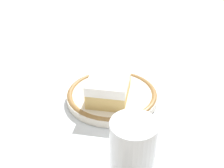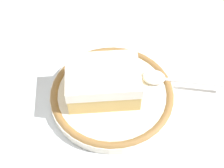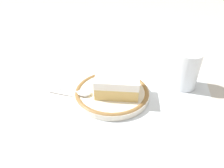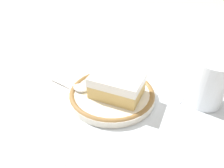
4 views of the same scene
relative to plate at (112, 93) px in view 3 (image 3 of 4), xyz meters
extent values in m
plane|color=#B7B2A8|center=(0.01, 0.01, -0.01)|extent=(2.40, 2.40, 0.00)
cube|color=silver|center=(0.01, 0.01, -0.01)|extent=(0.45, 0.36, 0.00)
cylinder|color=silver|center=(0.00, 0.00, 0.00)|extent=(0.18, 0.18, 0.01)
torus|color=olive|center=(0.00, 0.00, 0.00)|extent=(0.18, 0.18, 0.01)
cube|color=#DBB76B|center=(0.01, 0.00, 0.02)|extent=(0.10, 0.08, 0.03)
cube|color=white|center=(0.01, 0.00, 0.04)|extent=(0.11, 0.08, 0.02)
ellipsoid|color=silver|center=(-0.06, -0.03, 0.01)|extent=(0.04, 0.03, 0.01)
cylinder|color=silver|center=(-0.12, -0.02, 0.01)|extent=(0.09, 0.01, 0.01)
cylinder|color=silver|center=(0.17, 0.08, 0.04)|extent=(0.06, 0.06, 0.09)
cylinder|color=silver|center=(0.17, 0.08, 0.01)|extent=(0.05, 0.05, 0.04)
cube|color=white|center=(-0.14, -0.03, -0.01)|extent=(0.13, 0.12, 0.00)
cube|color=white|center=(0.10, 0.07, -0.01)|extent=(0.05, 0.04, 0.01)
camera|label=1|loc=(0.41, 0.12, 0.29)|focal=42.88mm
camera|label=2|loc=(-0.01, 0.27, 0.38)|focal=52.03mm
camera|label=3|loc=(0.08, -0.40, 0.30)|focal=34.01mm
camera|label=4|loc=(0.17, -0.30, 0.27)|focal=33.82mm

